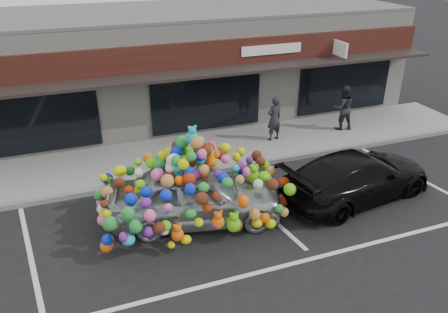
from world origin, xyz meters
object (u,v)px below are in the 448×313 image
object	(u,v)px
toy_car	(196,189)
pedestrian_a	(274,119)
black_sedan	(357,176)
pedestrian_b	(343,108)

from	to	relation	value
toy_car	pedestrian_a	distance (m)	5.56
black_sedan	pedestrian_b	size ratio (longest dim) A/B	2.74
black_sedan	pedestrian_b	distance (m)	4.90
black_sedan	pedestrian_b	world-z (taller)	pedestrian_b
pedestrian_a	pedestrian_b	distance (m)	2.93
black_sedan	pedestrian_a	xyz separation A→B (m)	(-0.58, 4.25, 0.29)
toy_car	pedestrian_b	bearing A→B (deg)	-49.65
toy_car	pedestrian_b	world-z (taller)	toy_car
toy_car	pedestrian_a	xyz separation A→B (m)	(4.09, 3.76, 0.02)
black_sedan	pedestrian_a	size ratio (longest dim) A/B	2.87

